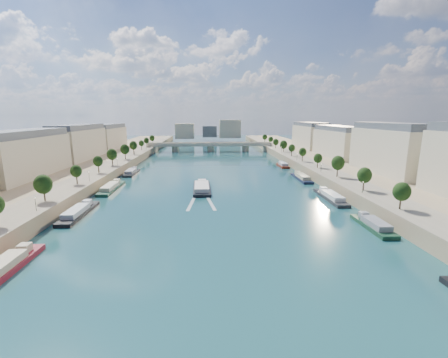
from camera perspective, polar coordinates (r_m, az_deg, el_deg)
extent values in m
plane|color=#0B2934|center=(159.19, -2.12, 0.31)|extent=(700.00, 700.00, 0.00)
cube|color=#9E8460|center=(173.22, -26.68, 0.82)|extent=(44.00, 520.00, 5.00)
cube|color=#9E8460|center=(175.32, 22.13, 1.34)|extent=(44.00, 520.00, 5.00)
cube|color=gray|center=(167.34, -22.05, 1.76)|extent=(14.00, 520.00, 0.10)
cube|color=gray|center=(169.06, 17.58, 2.18)|extent=(14.00, 520.00, 0.10)
cylinder|color=#382B1E|center=(113.90, -30.45, -2.55)|extent=(0.50, 0.50, 3.82)
ellipsoid|color=black|center=(113.15, -30.64, -0.79)|extent=(4.80, 4.80, 5.52)
cylinder|color=#382B1E|center=(135.08, -25.88, -0.03)|extent=(0.50, 0.50, 3.82)
ellipsoid|color=black|center=(134.45, -26.02, 1.47)|extent=(4.80, 4.80, 5.52)
cylinder|color=#382B1E|center=(157.07, -22.57, 1.79)|extent=(0.50, 0.50, 3.82)
ellipsoid|color=black|center=(156.53, -22.68, 3.09)|extent=(4.80, 4.80, 5.52)
cylinder|color=#382B1E|center=(179.58, -20.08, 3.16)|extent=(0.50, 0.50, 3.82)
ellipsoid|color=black|center=(179.11, -20.16, 4.30)|extent=(4.80, 4.80, 5.52)
cylinder|color=#382B1E|center=(202.43, -18.14, 4.22)|extent=(0.50, 0.50, 3.82)
ellipsoid|color=black|center=(202.01, -18.21, 5.23)|extent=(4.80, 4.80, 5.52)
cylinder|color=#382B1E|center=(225.52, -16.59, 5.06)|extent=(0.50, 0.50, 3.82)
ellipsoid|color=black|center=(225.15, -16.65, 5.97)|extent=(4.80, 4.80, 5.52)
cylinder|color=#382B1E|center=(248.78, -15.33, 5.74)|extent=(0.50, 0.50, 3.82)
ellipsoid|color=black|center=(248.44, -15.38, 6.56)|extent=(4.80, 4.80, 5.52)
cylinder|color=#382B1E|center=(272.17, -14.28, 6.30)|extent=(0.50, 0.50, 3.82)
ellipsoid|color=black|center=(271.86, -14.32, 7.05)|extent=(4.80, 4.80, 5.52)
cylinder|color=#382B1E|center=(295.66, -13.40, 6.77)|extent=(0.50, 0.50, 3.82)
ellipsoid|color=black|center=(295.38, -13.43, 7.47)|extent=(4.80, 4.80, 5.52)
cylinder|color=#382B1E|center=(103.23, 31.00, -3.97)|extent=(0.50, 0.50, 3.82)
ellipsoid|color=black|center=(102.41, 31.21, -2.04)|extent=(4.80, 4.80, 5.52)
cylinder|color=#382B1E|center=(123.14, 24.85, -1.01)|extent=(0.50, 0.50, 3.82)
ellipsoid|color=black|center=(122.45, 25.00, 0.63)|extent=(4.80, 4.80, 5.52)
cylinder|color=#382B1E|center=(144.29, 20.47, 1.12)|extent=(0.50, 0.50, 3.82)
ellipsoid|color=black|center=(143.70, 20.57, 2.53)|extent=(4.80, 4.80, 5.52)
cylinder|color=#382B1E|center=(166.22, 17.22, 2.70)|extent=(0.50, 0.50, 3.82)
ellipsoid|color=black|center=(165.71, 17.30, 3.92)|extent=(4.80, 4.80, 5.52)
cylinder|color=#382B1E|center=(188.66, 14.73, 3.89)|extent=(0.50, 0.50, 3.82)
ellipsoid|color=black|center=(188.21, 14.79, 4.98)|extent=(4.80, 4.80, 5.52)
cylinder|color=#382B1E|center=(211.43, 12.77, 4.83)|extent=(0.50, 0.50, 3.82)
ellipsoid|color=black|center=(211.03, 12.81, 5.80)|extent=(4.80, 4.80, 5.52)
cylinder|color=#382B1E|center=(234.46, 11.18, 5.58)|extent=(0.50, 0.50, 3.82)
ellipsoid|color=black|center=(234.09, 11.22, 6.45)|extent=(4.80, 4.80, 5.52)
cylinder|color=#382B1E|center=(257.66, 9.88, 6.19)|extent=(0.50, 0.50, 3.82)
ellipsoid|color=black|center=(257.33, 9.91, 6.99)|extent=(4.80, 4.80, 5.52)
cylinder|color=#382B1E|center=(280.99, 8.79, 6.70)|extent=(0.50, 0.50, 3.82)
ellipsoid|color=black|center=(280.69, 8.82, 7.43)|extent=(4.80, 4.80, 5.52)
cylinder|color=#382B1E|center=(304.43, 7.87, 7.13)|extent=(0.50, 0.50, 3.82)
ellipsoid|color=black|center=(304.15, 7.89, 7.80)|extent=(4.80, 4.80, 5.52)
cylinder|color=black|center=(102.51, -32.23, -4.17)|extent=(0.14, 0.14, 4.00)
sphere|color=#FFE5B2|center=(102.01, -32.36, -3.03)|extent=(0.36, 0.36, 0.36)
cylinder|color=black|center=(137.76, -24.30, 0.36)|extent=(0.14, 0.14, 4.00)
sphere|color=#FFE5B2|center=(137.39, -24.37, 1.22)|extent=(0.36, 0.36, 0.36)
cylinder|color=black|center=(175.06, -19.67, 3.01)|extent=(0.14, 0.14, 4.00)
sphere|color=#FFE5B2|center=(174.77, -19.72, 3.69)|extent=(0.36, 0.36, 0.36)
cylinder|color=black|center=(213.34, -16.67, 4.71)|extent=(0.14, 0.14, 4.00)
sphere|color=#FFE5B2|center=(213.10, -16.71, 5.27)|extent=(0.36, 0.36, 0.36)
cylinder|color=black|center=(252.16, -14.58, 5.88)|extent=(0.14, 0.14, 4.00)
sphere|color=#FFE5B2|center=(251.96, -14.61, 6.35)|extent=(0.36, 0.36, 0.36)
cylinder|color=black|center=(117.66, 24.90, -1.53)|extent=(0.14, 0.14, 4.00)
sphere|color=#FFE5B2|center=(117.22, 24.99, -0.53)|extent=(0.36, 0.36, 0.36)
cylinder|color=black|center=(153.34, 18.00, 1.93)|extent=(0.14, 0.14, 4.00)
sphere|color=#FFE5B2|center=(153.00, 18.05, 2.71)|extent=(0.36, 0.36, 0.36)
cylinder|color=black|center=(190.74, 13.74, 4.06)|extent=(0.14, 0.14, 4.00)
sphere|color=#FFE5B2|center=(190.47, 13.77, 4.68)|extent=(0.36, 0.36, 0.36)
cylinder|color=black|center=(229.02, 10.88, 5.46)|extent=(0.14, 0.14, 4.00)
sphere|color=#FFE5B2|center=(228.80, 10.90, 5.99)|extent=(0.36, 0.36, 0.36)
cylinder|color=black|center=(267.80, 8.84, 6.46)|extent=(0.14, 0.14, 4.00)
sphere|color=#FFE5B2|center=(267.61, 8.85, 6.91)|extent=(0.36, 0.36, 0.36)
cube|color=#C4B896|center=(162.42, -33.67, 3.89)|extent=(16.00, 52.00, 20.00)
cube|color=#474C54|center=(161.60, -34.15, 7.96)|extent=(14.72, 50.44, 3.20)
cube|color=#C4B896|center=(214.13, -25.89, 6.19)|extent=(16.00, 52.00, 20.00)
cube|color=#474C54|center=(213.51, -26.18, 9.28)|extent=(14.72, 50.44, 3.20)
cube|color=#C4B896|center=(268.43, -21.17, 7.53)|extent=(16.00, 52.00, 20.00)
cube|color=#474C54|center=(267.93, -21.36, 9.99)|extent=(14.72, 50.44, 3.20)
cube|color=#C4B896|center=(165.06, 29.05, 4.50)|extent=(16.00, 52.00, 20.00)
cube|color=#474C54|center=(164.25, 29.47, 8.50)|extent=(14.72, 50.44, 3.20)
cube|color=#C4B896|center=(216.14, 20.96, 6.64)|extent=(16.00, 52.00, 20.00)
cube|color=#474C54|center=(215.53, 21.19, 9.71)|extent=(14.72, 50.44, 3.20)
cube|color=#C4B896|center=(270.03, 15.98, 7.89)|extent=(16.00, 52.00, 20.00)
cube|color=#474C54|center=(269.54, 16.13, 10.35)|extent=(14.72, 50.44, 3.20)
cube|color=#C4B896|center=(367.35, -7.47, 9.07)|extent=(22.00, 18.00, 18.00)
cube|color=#C4B896|center=(377.22, 1.11, 9.54)|extent=(26.00, 20.00, 22.00)
cube|color=#474C54|center=(391.40, -2.75, 9.03)|extent=(18.00, 16.00, 14.00)
cube|color=#C1B79E|center=(274.33, -2.57, 6.55)|extent=(112.00, 11.00, 2.20)
cube|color=#C1B79E|center=(269.22, -2.56, 6.77)|extent=(112.00, 0.80, 0.90)
cube|color=#C1B79E|center=(279.17, -2.58, 6.95)|extent=(112.00, 0.80, 0.90)
cylinder|color=#C1B79E|center=(276.27, -9.24, 5.67)|extent=(6.40, 6.40, 5.00)
cylinder|color=#C1B79E|center=(274.71, -2.56, 5.78)|extent=(6.40, 6.40, 5.00)
cylinder|color=#C1B79E|center=(276.86, 4.11, 5.81)|extent=(6.40, 6.40, 5.00)
cube|color=#C1B79E|center=(279.11, -13.35, 5.57)|extent=(6.00, 12.00, 5.00)
cube|color=#C1B79E|center=(280.06, 8.19, 5.79)|extent=(6.00, 12.00, 5.00)
cube|color=black|center=(132.80, -4.25, -1.94)|extent=(8.20, 26.23, 1.86)
cube|color=silver|center=(130.37, -4.27, -1.41)|extent=(6.59, 17.08, 1.67)
cube|color=silver|center=(139.99, -4.20, -0.44)|extent=(3.81, 3.23, 1.80)
cube|color=silver|center=(116.59, -5.97, -4.12)|extent=(3.60, 26.00, 0.04)
cube|color=silver|center=(116.43, -2.82, -4.09)|extent=(5.11, 25.88, 0.04)
cube|color=maroon|center=(81.25, -35.80, -13.58)|extent=(5.00, 20.44, 1.80)
cube|color=#BFAE8F|center=(79.36, -36.59, -12.93)|extent=(4.10, 11.24, 1.60)
cube|color=#BFAE8F|center=(85.30, -33.73, -10.84)|extent=(2.50, 2.45, 1.80)
cube|color=black|center=(110.88, -25.88, -6.00)|extent=(5.00, 24.42, 1.80)
cube|color=silver|center=(108.69, -26.36, -5.46)|extent=(4.10, 13.43, 1.60)
cube|color=silver|center=(116.87, -24.60, -4.07)|extent=(2.50, 2.93, 1.80)
cube|color=#1C4632|center=(142.05, -20.62, -1.78)|extent=(5.00, 26.07, 1.80)
cube|color=beige|center=(139.75, -20.92, -1.31)|extent=(4.10, 14.34, 1.60)
cube|color=beige|center=(148.95, -19.79, -0.40)|extent=(2.50, 3.13, 1.80)
cube|color=black|center=(175.97, -17.17, 1.00)|extent=(5.00, 20.25, 1.80)
cube|color=#95949C|center=(174.13, -17.33, 1.45)|extent=(4.10, 11.14, 1.60)
cube|color=#95949C|center=(181.46, -16.75, 1.93)|extent=(2.50, 2.43, 1.80)
cube|color=#183E28|center=(98.91, 26.47, -8.17)|extent=(5.00, 18.43, 1.80)
cube|color=gray|center=(97.17, 26.99, -7.51)|extent=(4.10, 10.14, 1.60)
cube|color=gray|center=(102.90, 25.06, -6.22)|extent=(2.50, 2.21, 1.80)
cube|color=#29292C|center=(125.36, 19.59, -3.48)|extent=(5.00, 24.67, 1.80)
cube|color=white|center=(123.19, 20.00, -2.96)|extent=(4.10, 13.57, 1.60)
cube|color=white|center=(131.55, 18.43, -1.88)|extent=(2.50, 2.96, 1.80)
cube|color=#181D35|center=(159.26, 14.53, 0.04)|extent=(5.00, 23.56, 1.80)
cube|color=beige|center=(157.17, 14.77, 0.50)|extent=(4.10, 12.96, 1.60)
cube|color=beige|center=(165.53, 13.84, 1.16)|extent=(2.50, 2.83, 1.80)
cube|color=maroon|center=(196.47, 11.11, 2.42)|extent=(5.00, 17.28, 1.80)
cube|color=#AAAEB7|center=(194.87, 11.23, 2.85)|extent=(4.10, 9.50, 1.60)
cube|color=#AAAEB7|center=(201.15, 10.78, 3.17)|extent=(2.50, 2.07, 1.80)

